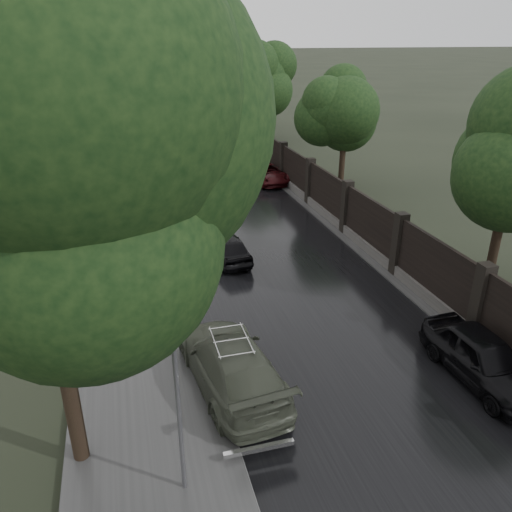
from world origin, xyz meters
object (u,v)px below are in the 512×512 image
(lamp_post, at_px, (177,394))
(car_right_far, at_px, (265,173))
(tree_right_a, at_px, (512,164))
(volga_sedan, at_px, (232,364))
(tree_right_b, at_px, (346,111))
(tree_right_c, at_px, (263,85))
(traffic_light, at_px, (147,154))
(car_right_near, at_px, (483,358))
(tree_left_near, at_px, (33,199))
(tree_left_far, at_px, (82,99))
(hatchback_left, at_px, (227,247))

(lamp_post, xyz_separation_m, car_right_far, (8.80, 23.66, -2.03))
(tree_right_a, relative_size, volga_sedan, 1.36)
(tree_right_b, relative_size, car_right_far, 1.53)
(tree_right_c, xyz_separation_m, traffic_light, (-11.80, -15.01, -2.55))
(traffic_light, distance_m, car_right_near, 23.22)
(tree_left_near, bearing_deg, tree_left_far, 90.85)
(tree_right_a, bearing_deg, volga_sedan, -163.61)
(tree_right_c, relative_size, volga_sedan, 1.36)
(lamp_post, relative_size, traffic_light, 1.28)
(tree_right_b, bearing_deg, lamp_post, -122.18)
(tree_right_c, bearing_deg, hatchback_left, -109.36)
(tree_left_near, height_order, tree_right_a, tree_left_near)
(hatchback_left, xyz_separation_m, car_right_near, (5.27, -10.18, 0.10))
(tree_left_near, bearing_deg, tree_right_b, 51.52)
(tree_left_near, relative_size, tree_right_a, 1.31)
(car_right_near, bearing_deg, tree_left_far, 111.10)
(traffic_light, xyz_separation_m, hatchback_left, (2.43, -11.66, -1.78))
(tree_left_near, xyz_separation_m, tree_left_far, (-0.40, 27.00, -1.18))
(tree_right_b, bearing_deg, tree_left_far, 152.70)
(tree_right_a, relative_size, hatchback_left, 1.94)
(tree_right_c, height_order, car_right_far, tree_right_c)
(tree_left_near, height_order, tree_right_c, tree_left_near)
(tree_left_far, height_order, traffic_light, tree_left_far)
(car_right_near, bearing_deg, volga_sedan, 165.35)
(car_right_far, bearing_deg, lamp_post, -117.32)
(lamp_post, bearing_deg, volga_sedan, 60.90)
(tree_right_a, height_order, tree_right_c, same)
(tree_right_c, relative_size, car_right_far, 1.53)
(traffic_light, relative_size, car_right_far, 0.87)
(tree_left_near, distance_m, tree_right_a, 15.97)
(tree_left_near, relative_size, tree_right_b, 1.31)
(traffic_light, bearing_deg, tree_right_c, 51.82)
(volga_sedan, bearing_deg, tree_right_b, -129.40)
(tree_right_c, bearing_deg, volga_sedan, -107.47)
(car_right_near, bearing_deg, lamp_post, -171.28)
(tree_right_b, bearing_deg, tree_left_near, -128.48)
(tree_right_b, xyz_separation_m, tree_right_c, (0.00, 18.00, 0.00))
(lamp_post, height_order, volga_sedan, lamp_post)
(lamp_post, relative_size, car_right_far, 1.11)
(lamp_post, height_order, traffic_light, lamp_post)
(tree_left_far, xyz_separation_m, hatchback_left, (6.13, -16.67, -4.63))
(tree_right_b, height_order, car_right_far, tree_right_b)
(tree_left_far, bearing_deg, tree_right_c, 32.83)
(tree_right_b, bearing_deg, traffic_light, 165.76)
(tree_left_far, bearing_deg, car_right_far, -23.01)
(tree_left_near, bearing_deg, traffic_light, 81.47)
(traffic_light, bearing_deg, car_right_near, -70.58)
(tree_right_c, relative_size, traffic_light, 1.75)
(tree_left_near, bearing_deg, tree_right_a, 18.32)
(tree_left_near, xyz_separation_m, hatchback_left, (5.73, 10.33, -5.80))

